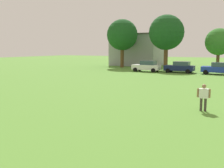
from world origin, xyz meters
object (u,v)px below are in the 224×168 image
parked_car_white_0 (147,66)px  tree_left (166,33)px  tree_far_left (122,35)px  adult_bystander (204,95)px  parked_car_navy_1 (180,67)px  tree_right (219,42)px  parked_car_blue_2 (218,68)px

parked_car_white_0 → tree_left: 8.01m
tree_far_left → adult_bystander: bearing=-56.2°
parked_car_navy_1 → tree_right: size_ratio=0.62×
adult_bystander → parked_car_navy_1: size_ratio=0.37×
tree_far_left → tree_left: 8.78m
parked_car_blue_2 → tree_right: tree_right is taller
parked_car_white_0 → tree_left: tree_left is taller
tree_left → tree_right: size_ratio=1.34×
parked_car_navy_1 → tree_far_left: (-12.46, 5.89, 5.25)m
parked_car_blue_2 → tree_right: (-0.97, 7.72, 3.80)m
adult_bystander → parked_car_blue_2: size_ratio=0.37×
adult_bystander → tree_left: size_ratio=0.17×
tree_far_left → tree_left: tree_left is taller
tree_right → parked_car_white_0: bearing=-138.0°
tree_left → tree_right: 8.67m
tree_left → parked_car_blue_2: bearing=-29.2°
parked_car_blue_2 → tree_far_left: tree_far_left is taller
adult_bystander → parked_car_white_0: bearing=-71.3°
parked_car_white_0 → parked_car_blue_2: bearing=-176.1°
parked_car_navy_1 → tree_right: 9.68m
parked_car_white_0 → parked_car_blue_2: size_ratio=1.00×
parked_car_navy_1 → tree_far_left: bearing=-25.3°
adult_bystander → tree_far_left: (-19.51, 29.16, 5.17)m
adult_bystander → tree_far_left: size_ratio=0.17×
parked_car_blue_2 → tree_right: size_ratio=0.62×
adult_bystander → parked_car_navy_1: parked_car_navy_1 is taller
tree_left → tree_right: bearing=18.1°
adult_bystander → parked_car_white_0: parked_car_white_0 is taller
parked_car_blue_2 → parked_car_navy_1: bearing=0.2°
tree_left → parked_car_white_0: bearing=-102.3°
parked_car_white_0 → adult_bystander: bearing=118.0°
adult_bystander → tree_right: (-2.67, 31.02, 3.72)m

